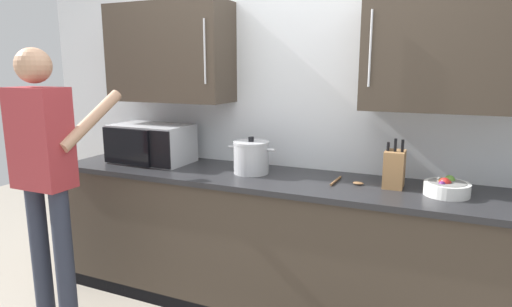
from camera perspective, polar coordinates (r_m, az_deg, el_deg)
back_wall_tiled at (r=2.90m, az=5.62°, el=9.07°), size 4.25×0.44×2.81m
counter_unit at (r=2.85m, az=3.22°, el=-12.13°), size 3.12×0.63×0.91m
microwave_oven at (r=3.21m, az=-14.09°, el=1.32°), size 0.56×0.38×0.28m
fruit_bowl at (r=2.53m, az=23.98°, el=-4.15°), size 0.24×0.24×0.10m
wooden_spoon at (r=2.61m, az=12.03°, el=-3.71°), size 0.18×0.21×0.02m
knife_block at (r=2.58m, az=17.87°, el=-1.94°), size 0.11×0.15×0.29m
stock_pot at (r=2.78m, az=-0.64°, el=-0.50°), size 0.33×0.23×0.24m
person_figure at (r=2.81m, az=-26.28°, el=-1.56°), size 0.46×0.56×1.70m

